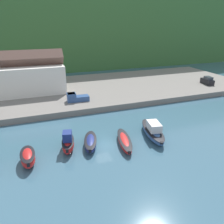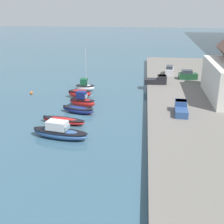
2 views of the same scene
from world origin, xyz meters
name	(u,v)px [view 1 (image 1 of 2)]	position (x,y,z in m)	size (l,w,h in m)	color
ground_plane	(103,144)	(0.00, 0.00, 0.00)	(320.00, 320.00, 0.00)	#385B70
hillside_backdrop	(45,25)	(0.00, 91.67, 16.23)	(240.00, 77.27, 32.45)	#386633
quay_promenade	(70,91)	(0.00, 27.47, 0.62)	(99.08, 30.73, 1.24)	slate
harbor_clubhouse	(30,77)	(-9.46, 27.48, 5.12)	(16.36, 8.15, 10.29)	silver
moored_boat_1	(28,157)	(-10.72, -1.36, 0.89)	(2.02, 4.59, 1.70)	red
moored_boat_2	(68,143)	(-5.20, 0.22, 1.11)	(2.74, 5.09, 2.98)	red
moored_boat_3	(90,142)	(-1.92, 0.07, 0.65)	(3.41, 6.17, 1.21)	navy
moored_boat_4	(124,141)	(3.05, -1.27, 0.56)	(3.28, 7.58, 1.03)	red
moored_boat_5	(153,131)	(8.38, -0.47, 0.95)	(3.99, 8.79, 2.60)	#33568E
parked_car_1	(207,81)	(37.15, 19.22, 2.16)	(2.39, 4.42, 2.16)	black
pickup_truck_1	(76,98)	(-0.45, 17.51, 2.06)	(4.81, 2.16, 1.90)	#2D4C84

